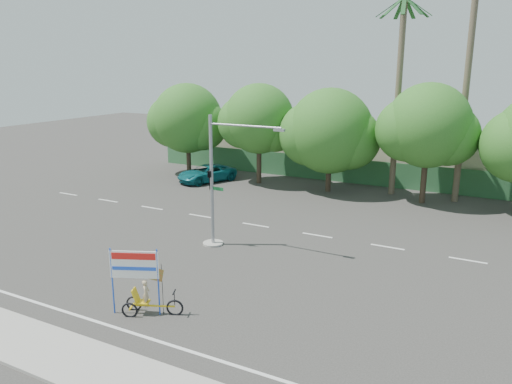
% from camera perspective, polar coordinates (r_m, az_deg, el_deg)
% --- Properties ---
extents(ground, '(120.00, 120.00, 0.00)m').
position_cam_1_polar(ground, '(23.00, -5.06, -10.04)').
color(ground, '#33302D').
rests_on(ground, ground).
extents(sidewalk_near, '(50.00, 2.40, 0.12)m').
position_cam_1_polar(sidewalk_near, '(17.94, -18.87, -18.19)').
color(sidewalk_near, gray).
rests_on(sidewalk_near, ground).
extents(fence, '(38.00, 0.08, 2.00)m').
position_cam_1_polar(fence, '(41.54, 11.21, 2.32)').
color(fence, '#336B3D').
rests_on(fence, ground).
extents(building_left, '(12.00, 8.00, 4.00)m').
position_cam_1_polar(building_left, '(49.10, 1.57, 5.62)').
color(building_left, beige).
rests_on(building_left, ground).
extents(building_right, '(14.00, 8.00, 3.60)m').
position_cam_1_polar(building_right, '(44.30, 22.94, 3.26)').
color(building_right, beige).
rests_on(building_right, ground).
extents(tree_far_left, '(7.14, 6.00, 7.96)m').
position_cam_1_polar(tree_far_left, '(44.00, -7.90, 8.09)').
color(tree_far_left, '#473828').
rests_on(tree_far_left, ground).
extents(tree_left, '(6.66, 5.60, 8.07)m').
position_cam_1_polar(tree_left, '(40.30, 0.29, 8.08)').
color(tree_left, '#473828').
rests_on(tree_left, ground).
extents(tree_center, '(7.62, 6.40, 7.85)m').
position_cam_1_polar(tree_center, '(37.99, 8.38, 6.64)').
color(tree_center, '#473828').
rests_on(tree_center, ground).
extents(tree_right, '(6.90, 5.80, 8.36)m').
position_cam_1_polar(tree_right, '(36.18, 18.99, 6.87)').
color(tree_right, '#473828').
rests_on(tree_right, ground).
extents(palm_tall, '(3.73, 3.79, 17.45)m').
position_cam_1_polar(palm_tall, '(37.17, 23.27, 14.78)').
color(palm_tall, '#70604C').
rests_on(palm_tall, ground).
extents(palm_short, '(3.73, 3.79, 14.45)m').
position_cam_1_polar(palm_short, '(37.86, 16.09, 12.90)').
color(palm_short, '#70604C').
rests_on(palm_short, ground).
extents(traffic_signal, '(4.72, 1.10, 7.00)m').
position_cam_1_polar(traffic_signal, '(26.32, -4.52, -0.11)').
color(traffic_signal, gray).
rests_on(traffic_signal, ground).
extents(trike_billboard, '(2.59, 1.33, 2.75)m').
position_cam_1_polar(trike_billboard, '(20.11, -12.86, -10.63)').
color(trike_billboard, black).
rests_on(trike_billboard, ground).
extents(pickup_truck, '(4.12, 5.52, 1.39)m').
position_cam_1_polar(pickup_truck, '(41.64, -5.66, 2.13)').
color(pickup_truck, '#0F646D').
rests_on(pickup_truck, ground).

